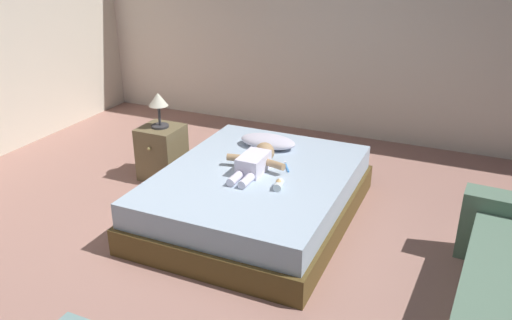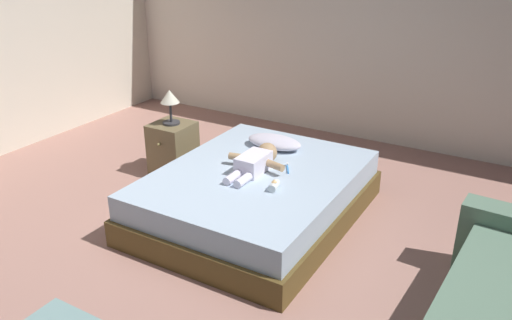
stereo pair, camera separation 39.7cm
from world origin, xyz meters
The scene contains 9 objects.
ground_plane centered at (0.00, 0.00, 0.00)m, with size 8.00×8.00×0.00m, color #A7776A.
wall_behind_bed centered at (0.00, 3.00, 1.31)m, with size 8.00×0.12×2.62m, color silver.
bed centered at (-0.03, 0.83, 0.20)m, with size 1.45×1.85×0.40m.
pillow centered at (-0.14, 1.34, 0.45)m, with size 0.49×0.27×0.10m.
baby centered at (-0.05, 0.87, 0.47)m, with size 0.49×0.61×0.16m.
toothbrush centered at (0.16, 0.99, 0.41)m, with size 0.10×0.15×0.02m.
nightstand centered at (-1.13, 1.17, 0.25)m, with size 0.36×0.39×0.49m.
lamp centered at (-1.13, 1.17, 0.72)m, with size 0.17×0.17×0.32m.
baby_bottle centered at (0.24, 0.63, 0.44)m, with size 0.08×0.13×0.08m.
Camera 1 is at (1.46, -2.50, 2.10)m, focal length 36.30 mm.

